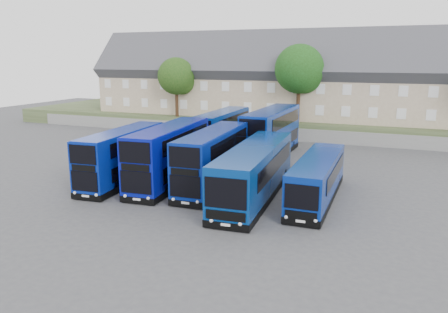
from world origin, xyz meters
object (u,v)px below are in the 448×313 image
Objects in this scene: coach_east_a at (255,173)px; tree_mid at (301,71)px; dd_front_mid at (170,156)px; tree_west at (178,78)px; dd_front_left at (123,157)px.

tree_mid is at bearing 91.37° from coach_east_a.
dd_front_mid is 1.48× the size of tree_west.
dd_front_mid is at bearing 168.68° from coach_east_a.
dd_front_left is at bearing -167.24° from dd_front_mid.
tree_west is 0.83× the size of tree_mid.
tree_mid is at bearing 65.58° from dd_front_left.
coach_east_a is 29.87m from tree_west.
tree_mid reaches higher than tree_west.
dd_front_mid is at bearing -63.93° from tree_west.
dd_front_left is 0.78× the size of coach_east_a.
tree_west reaches higher than dd_front_left.
dd_front_left is 1.36× the size of tree_west.
dd_front_mid reaches higher than dd_front_left.
dd_front_left is 26.08m from tree_mid.
tree_west is (-10.87, 22.21, 4.87)m from dd_front_mid.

